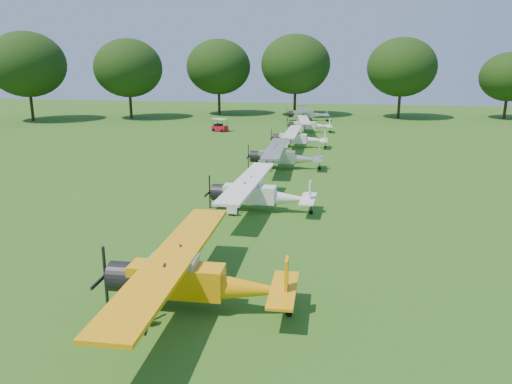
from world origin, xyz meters
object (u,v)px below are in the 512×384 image
aircraft_5 (297,137)px  aircraft_7 (306,113)px  aircraft_3 (258,192)px  golf_cart (220,127)px  aircraft_4 (282,155)px  aircraft_6 (308,124)px  aircraft_2 (191,276)px

aircraft_5 → aircraft_7: size_ratio=0.94×
aircraft_5 → aircraft_7: aircraft_7 is taller
aircraft_3 → aircraft_5: 22.96m
golf_cart → aircraft_5: bearing=-22.5°
aircraft_4 → aircraft_6: bearing=86.0°
aircraft_5 → golf_cart: (-11.01, 10.21, -0.56)m
aircraft_4 → aircraft_5: bearing=86.0°
aircraft_3 → aircraft_6: aircraft_3 is taller
aircraft_2 → aircraft_3: aircraft_2 is taller
aircraft_2 → aircraft_7: 59.14m
aircraft_6 → aircraft_5: bearing=-99.3°
aircraft_3 → aircraft_7: (-0.83, 46.40, -0.06)m
aircraft_2 → aircraft_7: aircraft_2 is taller
aircraft_3 → aircraft_5: bearing=91.0°
golf_cart → aircraft_7: bearing=73.2°
aircraft_2 → aircraft_6: (0.57, 47.04, -0.30)m
aircraft_6 → golf_cart: (-11.22, -1.13, -0.50)m
aircraft_2 → aircraft_3: (0.22, 12.73, -0.13)m
aircraft_4 → golf_cart: (-10.81, 20.85, -0.63)m
aircraft_3 → aircraft_7: 46.41m
aircraft_7 → golf_cart: aircraft_7 is taller
aircraft_5 → aircraft_4: bearing=-91.8°
aircraft_3 → golf_cart: (-10.87, 33.17, -0.68)m
aircraft_3 → aircraft_5: aircraft_3 is taller
aircraft_4 → aircraft_2: bearing=-93.3°
aircraft_4 → aircraft_7: bearing=88.3°
aircraft_2 → aircraft_3: 12.74m
aircraft_2 → golf_cart: bearing=101.3°
aircraft_7 → aircraft_3: bearing=-96.0°
aircraft_2 → aircraft_5: aircraft_2 is taller
aircraft_5 → aircraft_3: bearing=-91.1°
aircraft_3 → aircraft_4: (-0.06, 12.32, -0.05)m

